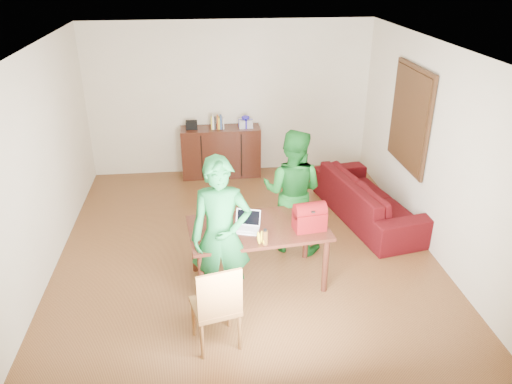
{
  "coord_description": "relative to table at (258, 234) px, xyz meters",
  "views": [
    {
      "loc": [
        -0.51,
        -5.93,
        3.68
      ],
      "look_at": [
        0.08,
        -0.63,
        1.12
      ],
      "focal_mm": 35.0,
      "sensor_mm": 36.0,
      "label": 1
    }
  ],
  "objects": [
    {
      "name": "room",
      "position": [
        -0.07,
        0.96,
        0.64
      ],
      "size": [
        5.2,
        5.7,
        2.9
      ],
      "color": "#472411",
      "rests_on": "ground"
    },
    {
      "name": "table",
      "position": [
        0.0,
        0.0,
        0.0
      ],
      "size": [
        1.71,
        1.08,
        0.76
      ],
      "rotation": [
        0.0,
        0.0,
        0.1
      ],
      "color": "black",
      "rests_on": "ground"
    },
    {
      "name": "chair",
      "position": [
        -0.55,
        -1.05,
        -0.38
      ],
      "size": [
        0.54,
        0.52,
        0.99
      ],
      "rotation": [
        0.0,
        0.0,
        0.24
      ],
      "color": "brown",
      "rests_on": "ground"
    },
    {
      "name": "person_near",
      "position": [
        -0.45,
        -0.42,
        0.24
      ],
      "size": [
        0.68,
        0.47,
        1.82
      ],
      "primitive_type": "imported",
      "rotation": [
        0.0,
        0.0,
        -0.05
      ],
      "color": "#145E29",
      "rests_on": "ground"
    },
    {
      "name": "person_far",
      "position": [
        0.54,
        0.74,
        0.18
      ],
      "size": [
        1.02,
        0.92,
        1.7
      ],
      "primitive_type": "imported",
      "rotation": [
        0.0,
        0.0,
        2.72
      ],
      "color": "#125319",
      "rests_on": "ground"
    },
    {
      "name": "laptop",
      "position": [
        -0.15,
        -0.07,
        0.14
      ],
      "size": [
        0.34,
        0.28,
        0.21
      ],
      "rotation": [
        0.0,
        0.0,
        -0.31
      ],
      "color": "white",
      "rests_on": "table"
    },
    {
      "name": "bananas",
      "position": [
        0.01,
        -0.38,
        0.12
      ],
      "size": [
        0.18,
        0.15,
        0.06
      ],
      "primitive_type": null,
      "rotation": [
        0.0,
        0.0,
        0.37
      ],
      "color": "gold",
      "rests_on": "table"
    },
    {
      "name": "bottle",
      "position": [
        0.03,
        -0.4,
        0.19
      ],
      "size": [
        0.08,
        0.08,
        0.19
      ],
      "primitive_type": "cylinder",
      "rotation": [
        0.0,
        0.0,
        0.21
      ],
      "color": "#5A3614",
      "rests_on": "table"
    },
    {
      "name": "red_bag",
      "position": [
        0.59,
        -0.12,
        0.23
      ],
      "size": [
        0.39,
        0.26,
        0.27
      ],
      "primitive_type": "cube",
      "rotation": [
        0.0,
        0.0,
        0.14
      ],
      "color": "#670D06",
      "rests_on": "table"
    },
    {
      "name": "sofa",
      "position": [
        1.87,
        1.45,
        -0.34
      ],
      "size": [
        1.29,
        2.36,
        0.65
      ],
      "primitive_type": "imported",
      "rotation": [
        0.0,
        0.0,
        1.77
      ],
      "color": "#350610",
      "rests_on": "ground"
    }
  ]
}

